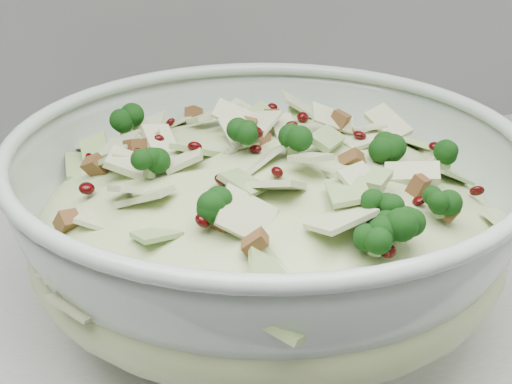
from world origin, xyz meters
TOP-DOWN VIEW (x-y plane):
  - mixing_bowl at (0.52, 1.60)m, footprint 0.42×0.42m
  - salad at (0.52, 1.60)m, footprint 0.39×0.39m

SIDE VIEW (x-z plane):
  - mixing_bowl at x=0.52m, z-range 0.90..1.07m
  - salad at x=0.52m, z-range 0.93..1.10m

